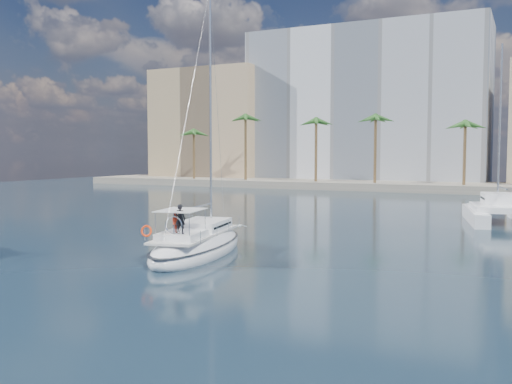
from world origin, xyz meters
The scene contains 9 objects.
ground centered at (0.00, 0.00, 0.00)m, with size 160.00×160.00×0.00m, color black.
quay centered at (0.00, 61.00, 0.60)m, with size 120.00×14.00×1.20m, color gray.
building_modern centered at (-12.00, 73.00, 14.00)m, with size 42.00×16.00×28.00m, color silver.
building_tan_left centered at (-42.00, 69.00, 11.00)m, with size 22.00×14.00×22.00m, color tan.
palm_left centered at (-34.00, 57.00, 10.28)m, with size 3.60×3.60×12.30m.
palm_centre centered at (0.00, 57.00, 10.28)m, with size 3.60×3.60×12.30m.
main_sloop centered at (-2.23, -2.23, 0.52)m, with size 5.54×11.68×16.66m.
catamaran centered at (12.97, 21.50, 1.10)m, with size 6.98×11.06×15.19m.
seagull centered at (-2.26, 3.21, 1.03)m, with size 1.05×0.45×0.19m.
Camera 1 is at (15.07, -30.39, 5.93)m, focal length 40.00 mm.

